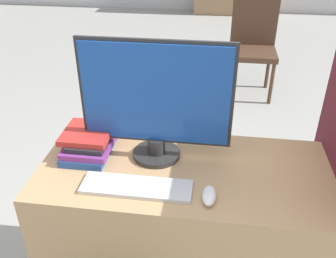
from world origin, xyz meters
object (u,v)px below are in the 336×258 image
(monitor, at_px, (156,101))
(mouse, at_px, (209,196))
(keyboard, at_px, (137,187))
(far_chair, at_px, (254,39))
(book_stack, at_px, (90,142))

(monitor, bearing_deg, mouse, -47.03)
(monitor, bearing_deg, keyboard, -99.37)
(monitor, bearing_deg, far_chair, 76.70)
(monitor, bearing_deg, book_stack, -178.22)
(monitor, height_order, far_chair, monitor)
(keyboard, bearing_deg, monitor, 80.63)
(mouse, distance_m, far_chair, 2.63)
(keyboard, bearing_deg, mouse, -4.78)
(far_chair, bearing_deg, monitor, -91.36)
(mouse, bearing_deg, monitor, 132.97)
(mouse, bearing_deg, book_stack, 155.06)
(monitor, xyz_separation_m, keyboard, (-0.04, -0.23, -0.25))
(book_stack, relative_size, far_chair, 0.28)
(monitor, xyz_separation_m, book_stack, (-0.29, -0.01, -0.21))
(keyboard, xyz_separation_m, book_stack, (-0.25, 0.22, 0.04))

